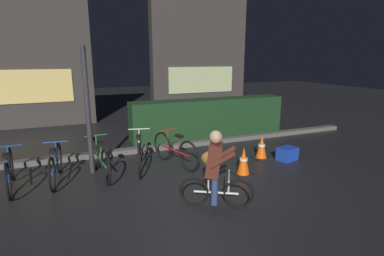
% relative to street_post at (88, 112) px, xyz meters
% --- Properties ---
extents(ground_plane, '(40.00, 40.00, 0.00)m').
position_rel_street_post_xyz_m(ground_plane, '(1.78, -1.20, -1.27)').
color(ground_plane, black).
extents(sidewalk_curb, '(12.00, 0.24, 0.12)m').
position_rel_street_post_xyz_m(sidewalk_curb, '(1.78, 1.00, -1.21)').
color(sidewalk_curb, '#56544F').
rests_on(sidewalk_curb, ground).
extents(hedge_row, '(4.80, 0.70, 1.11)m').
position_rel_street_post_xyz_m(hedge_row, '(3.58, 1.90, -0.71)').
color(hedge_row, '#19381C').
rests_on(hedge_row, ground).
extents(storefront_left, '(4.67, 0.54, 4.91)m').
position_rel_street_post_xyz_m(storefront_left, '(-1.80, 5.30, 1.17)').
color(storefront_left, '#383330').
rests_on(storefront_left, ground).
extents(storefront_right, '(4.27, 0.54, 4.82)m').
position_rel_street_post_xyz_m(storefront_right, '(5.05, 6.00, 1.13)').
color(storefront_right, '#383330').
rests_on(storefront_right, ground).
extents(street_post, '(0.10, 0.10, 2.54)m').
position_rel_street_post_xyz_m(street_post, '(0.00, 0.00, 0.00)').
color(street_post, '#2D2D33').
rests_on(street_post, ground).
extents(parked_bike_leftmost, '(0.46, 1.60, 0.74)m').
position_rel_street_post_xyz_m(parked_bike_leftmost, '(-1.42, -0.26, -0.93)').
color(parked_bike_leftmost, black).
rests_on(parked_bike_leftmost, ground).
extents(parked_bike_left_mid, '(0.46, 1.56, 0.72)m').
position_rel_street_post_xyz_m(parked_bike_left_mid, '(-0.67, -0.20, -0.94)').
color(parked_bike_left_mid, black).
rests_on(parked_bike_left_mid, ground).
extents(parked_bike_center_left, '(0.46, 1.69, 0.78)m').
position_rel_street_post_xyz_m(parked_bike_center_left, '(0.15, -0.21, -0.92)').
color(parked_bike_center_left, black).
rests_on(parked_bike_center_left, ground).
extents(parked_bike_center_right, '(0.52, 1.72, 0.81)m').
position_rel_street_post_xyz_m(parked_bike_center_right, '(0.97, -0.12, -0.91)').
color(parked_bike_center_right, black).
rests_on(parked_bike_center_right, ground).
extents(parked_bike_right_mid, '(0.56, 1.58, 0.75)m').
position_rel_street_post_xyz_m(parked_bike_right_mid, '(1.73, -0.22, -0.93)').
color(parked_bike_right_mid, black).
rests_on(parked_bike_right_mid, ground).
extents(traffic_cone_near, '(0.36, 0.36, 0.58)m').
position_rel_street_post_xyz_m(traffic_cone_near, '(2.81, -1.30, -0.99)').
color(traffic_cone_near, black).
rests_on(traffic_cone_near, ground).
extents(traffic_cone_far, '(0.36, 0.36, 0.57)m').
position_rel_street_post_xyz_m(traffic_cone_far, '(3.74, -0.59, -1.00)').
color(traffic_cone_far, black).
rests_on(traffic_cone_far, ground).
extents(blue_crate, '(0.50, 0.42, 0.30)m').
position_rel_street_post_xyz_m(blue_crate, '(4.25, -0.90, -1.12)').
color(blue_crate, '#193DB7').
rests_on(blue_crate, ground).
extents(cyclist, '(1.05, 0.69, 1.25)m').
position_rel_street_post_xyz_m(cyclist, '(1.68, -2.24, -0.64)').
color(cyclist, black).
rests_on(cyclist, ground).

